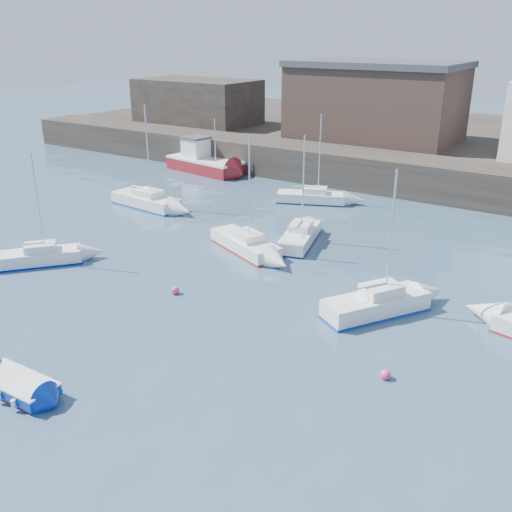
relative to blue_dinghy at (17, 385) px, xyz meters
The scene contains 16 objects.
water 2.76m from the blue_dinghy, 47.01° to the left, with size 220.00×220.00×0.00m, color #2D4760.
quay_wall 37.06m from the blue_dinghy, 87.12° to the left, with size 90.00×5.00×3.00m, color #28231E.
land_strip 55.04m from the blue_dinghy, 88.06° to the left, with size 90.00×32.00×2.80m, color #28231E.
warehouse 45.62m from the blue_dinghy, 95.25° to the left, with size 16.40×10.40×7.60m.
bldg_west 51.41m from the blue_dinghy, 120.71° to the left, with size 14.00×8.00×5.00m.
blue_dinghy is the anchor object (origin of this frame).
fishing_boat 37.72m from the blue_dinghy, 117.23° to the left, with size 8.50×4.18×5.40m.
sailboat_a 13.73m from the blue_dinghy, 139.73° to the left, with size 4.55×4.98×6.66m.
sailboat_b 17.63m from the blue_dinghy, 94.27° to the left, with size 6.02×3.97×7.41m.
sailboat_c 16.59m from the blue_dinghy, 56.96° to the left, with size 4.40×5.61×7.25m.
sailboat_e 25.16m from the blue_dinghy, 122.12° to the left, with size 6.41×2.51×8.06m.
sailboat_f 20.67m from the blue_dinghy, 87.30° to the left, with size 3.13×5.69×7.06m.
sailboat_h 29.74m from the blue_dinghy, 95.65° to the left, with size 5.81×3.78×7.15m.
buoy_near 10.24m from the blue_dinghy, 94.58° to the left, with size 0.45×0.45×0.45m, color #F93989.
buoy_mid 14.50m from the blue_dinghy, 37.13° to the left, with size 0.43×0.43×0.43m, color #F93989.
buoy_far 19.80m from the blue_dinghy, 88.10° to the left, with size 0.37×0.37×0.37m, color #F93989.
Camera 1 is at (16.06, -12.51, 13.11)m, focal length 40.00 mm.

